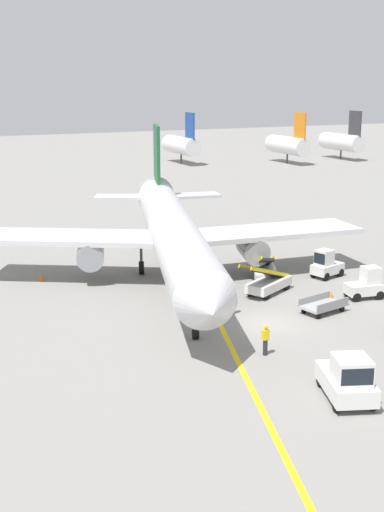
{
  "coord_description": "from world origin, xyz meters",
  "views": [
    {
      "loc": [
        -20.38,
        -32.03,
        13.84
      ],
      "look_at": [
        -1.3,
        7.53,
        2.5
      ],
      "focal_mm": 47.62,
      "sensor_mm": 36.0,
      "label": 1
    }
  ],
  "objects_px": {
    "baggage_tug_by_cargo_door": "(326,265)",
    "safety_cone_nose_right": "(332,295)",
    "pushback_tug": "(348,379)",
    "belt_loader_forward_hold": "(268,282)",
    "ground_crew_wing_walker": "(232,300)",
    "belt_loader_aft_hold": "(265,270)",
    "airliner": "(173,232)",
    "safety_cone_nose_left": "(41,278)",
    "ground_crew_marshaller": "(265,339)",
    "baggage_cart_loaded": "(323,305)",
    "baggage_tug_near_wing": "(366,284)"
  },
  "relations": [
    {
      "from": "pushback_tug",
      "to": "belt_loader_forward_hold",
      "type": "height_order",
      "value": "belt_loader_forward_hold"
    },
    {
      "from": "ground_crew_wing_walker",
      "to": "airliner",
      "type": "bearing_deg",
      "value": 90.23
    },
    {
      "from": "pushback_tug",
      "to": "baggage_cart_loaded",
      "type": "relative_size",
      "value": 1.05
    },
    {
      "from": "airliner",
      "to": "belt_loader_aft_hold",
      "type": "relative_size",
      "value": 6.87
    },
    {
      "from": "baggage_cart_loaded",
      "to": "belt_loader_aft_hold",
      "type": "bearing_deg",
      "value": 87.04
    },
    {
      "from": "baggage_tug_near_wing",
      "to": "ground_crew_marshaller",
      "type": "height_order",
      "value": "baggage_tug_near_wing"
    },
    {
      "from": "pushback_tug",
      "to": "belt_loader_aft_hold",
      "type": "xyz_separation_m",
      "value": [
        6.57,
        17.63,
        -0.22
      ]
    },
    {
      "from": "baggage_tug_near_wing",
      "to": "safety_cone_nose_left",
      "type": "height_order",
      "value": "baggage_tug_near_wing"
    },
    {
      "from": "belt_loader_aft_hold",
      "to": "safety_cone_nose_left",
      "type": "relative_size",
      "value": 11.38
    },
    {
      "from": "baggage_tug_by_cargo_door",
      "to": "belt_loader_forward_hold",
      "type": "relative_size",
      "value": 0.53
    },
    {
      "from": "airliner",
      "to": "belt_loader_forward_hold",
      "type": "xyz_separation_m",
      "value": [
        4.27,
        -6.05,
        -2.64
      ]
    },
    {
      "from": "ground_crew_wing_walker",
      "to": "safety_cone_nose_right",
      "type": "xyz_separation_m",
      "value": [
        7.37,
        -0.17,
        -0.69
      ]
    },
    {
      "from": "pushback_tug",
      "to": "ground_crew_marshaller",
      "type": "bearing_deg",
      "value": 95.6
    },
    {
      "from": "baggage_tug_by_cargo_door",
      "to": "safety_cone_nose_right",
      "type": "distance_m",
      "value": 5.07
    },
    {
      "from": "belt_loader_forward_hold",
      "to": "belt_loader_aft_hold",
      "type": "distance_m",
      "value": 2.98
    },
    {
      "from": "pushback_tug",
      "to": "ground_crew_wing_walker",
      "type": "xyz_separation_m",
      "value": [
        0.96,
        12.32,
        -0.08
      ]
    },
    {
      "from": "baggage_tug_by_cargo_door",
      "to": "baggage_cart_loaded",
      "type": "bearing_deg",
      "value": -127.65
    },
    {
      "from": "baggage_cart_loaded",
      "to": "safety_cone_nose_left",
      "type": "distance_m",
      "value": 20.11
    },
    {
      "from": "baggage_tug_near_wing",
      "to": "belt_loader_forward_hold",
      "type": "xyz_separation_m",
      "value": [
        -5.27,
        3.68,
        -0.15
      ]
    },
    {
      "from": "belt_loader_aft_hold",
      "to": "safety_cone_nose_right",
      "type": "distance_m",
      "value": 5.77
    },
    {
      "from": "belt_loader_aft_hold",
      "to": "ground_crew_marshaller",
      "type": "bearing_deg",
      "value": -121.56
    },
    {
      "from": "pushback_tug",
      "to": "safety_cone_nose_right",
      "type": "bearing_deg",
      "value": 55.58
    },
    {
      "from": "belt_loader_forward_hold",
      "to": "baggage_cart_loaded",
      "type": "distance_m",
      "value": 4.95
    },
    {
      "from": "pushback_tug",
      "to": "baggage_tug_by_cargo_door",
      "type": "distance_m",
      "value": 19.76
    },
    {
      "from": "belt_loader_forward_hold",
      "to": "baggage_cart_loaded",
      "type": "height_order",
      "value": "belt_loader_forward_hold"
    },
    {
      "from": "baggage_tug_by_cargo_door",
      "to": "safety_cone_nose_left",
      "type": "height_order",
      "value": "baggage_tug_by_cargo_door"
    },
    {
      "from": "safety_cone_nose_right",
      "to": "pushback_tug",
      "type": "bearing_deg",
      "value": -124.42
    },
    {
      "from": "pushback_tug",
      "to": "safety_cone_nose_left",
      "type": "relative_size",
      "value": 9.18
    },
    {
      "from": "baggage_tug_by_cargo_door",
      "to": "pushback_tug",
      "type": "bearing_deg",
      "value": -123.88
    },
    {
      "from": "airliner",
      "to": "safety_cone_nose_left",
      "type": "height_order",
      "value": "airliner"
    },
    {
      "from": "belt_loader_aft_hold",
      "to": "baggage_tug_near_wing",
      "type": "bearing_deg",
      "value": -58.42
    },
    {
      "from": "pushback_tug",
      "to": "belt_loader_forward_hold",
      "type": "xyz_separation_m",
      "value": [
        5.19,
        14.99,
        -0.22
      ]
    },
    {
      "from": "airliner",
      "to": "pushback_tug",
      "type": "height_order",
      "value": "airliner"
    },
    {
      "from": "belt_loader_forward_hold",
      "to": "baggage_tug_near_wing",
      "type": "bearing_deg",
      "value": -34.9
    },
    {
      "from": "baggage_tug_near_wing",
      "to": "safety_cone_nose_right",
      "type": "xyz_separation_m",
      "value": [
        -2.13,
        0.85,
        -0.71
      ]
    },
    {
      "from": "airliner",
      "to": "baggage_tug_near_wing",
      "type": "relative_size",
      "value": 13.26
    },
    {
      "from": "airliner",
      "to": "belt_loader_aft_hold",
      "type": "bearing_deg",
      "value": -31.07
    },
    {
      "from": "baggage_tug_by_cargo_door",
      "to": "ground_crew_wing_walker",
      "type": "distance_m",
      "value": 10.85
    },
    {
      "from": "baggage_tug_by_cargo_door",
      "to": "baggage_tug_near_wing",
      "type": "bearing_deg",
      "value": -96.23
    },
    {
      "from": "baggage_tug_near_wing",
      "to": "baggage_tug_by_cargo_door",
      "type": "height_order",
      "value": "same"
    },
    {
      "from": "belt_loader_aft_hold",
      "to": "safety_cone_nose_left",
      "type": "distance_m",
      "value": 16.01
    },
    {
      "from": "pushback_tug",
      "to": "safety_cone_nose_right",
      "type": "xyz_separation_m",
      "value": [
        8.33,
        12.16,
        -0.77
      ]
    },
    {
      "from": "safety_cone_nose_left",
      "to": "airliner",
      "type": "bearing_deg",
      "value": -21.77
    },
    {
      "from": "belt_loader_forward_hold",
      "to": "ground_crew_wing_walker",
      "type": "height_order",
      "value": "belt_loader_forward_hold"
    },
    {
      "from": "baggage_tug_near_wing",
      "to": "airliner",
      "type": "bearing_deg",
      "value": 134.44
    },
    {
      "from": "pushback_tug",
      "to": "ground_crew_marshaller",
      "type": "distance_m",
      "value": 6.0
    },
    {
      "from": "ground_crew_marshaller",
      "to": "belt_loader_forward_hold",
      "type": "bearing_deg",
      "value": 57.36
    },
    {
      "from": "belt_loader_forward_hold",
      "to": "safety_cone_nose_left",
      "type": "bearing_deg",
      "value": 143.78
    },
    {
      "from": "belt_loader_forward_hold",
      "to": "ground_crew_wing_walker",
      "type": "xyz_separation_m",
      "value": [
        -4.23,
        -2.66,
        0.13
      ]
    },
    {
      "from": "ground_crew_wing_walker",
      "to": "safety_cone_nose_right",
      "type": "bearing_deg",
      "value": -1.31
    }
  ]
}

